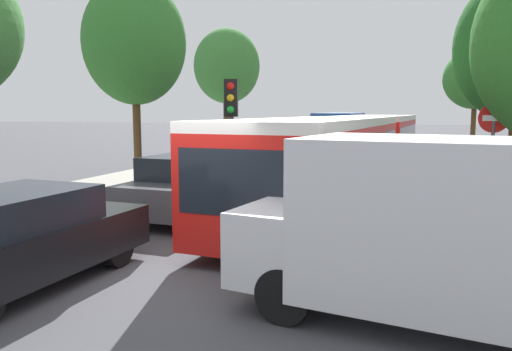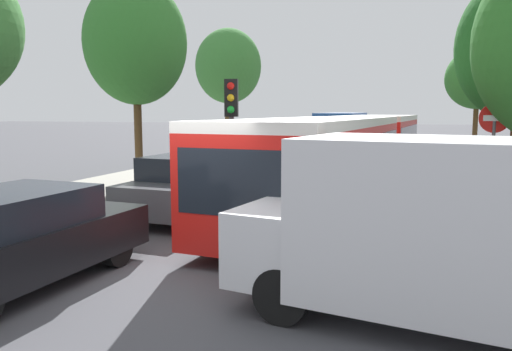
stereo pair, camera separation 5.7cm
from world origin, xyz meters
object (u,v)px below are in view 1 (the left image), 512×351
at_px(city_bus_rear, 341,127).
at_px(queued_car_navy, 254,164).
at_px(queued_car_white, 295,153).
at_px(tree_left_mid, 133,46).
at_px(queued_car_graphite, 192,185).
at_px(tree_right_far, 477,80).
at_px(traffic_light, 231,117).
at_px(no_entry_sign, 492,143).
at_px(white_van, 455,228).
at_px(articulated_bus, 349,151).
at_px(queued_car_black, 16,239).
at_px(tree_left_far, 227,67).

height_order(city_bus_rear, queued_car_navy, city_bus_rear).
height_order(queued_car_navy, queued_car_white, queued_car_white).
xyz_separation_m(queued_car_navy, tree_left_mid, (-3.81, -1.62, 4.09)).
distance_m(queued_car_graphite, queued_car_navy, 5.53).
bearing_deg(tree_left_mid, tree_right_far, 50.18).
bearing_deg(traffic_light, city_bus_rear, 168.14).
bearing_deg(queued_car_white, no_entry_sign, -139.24).
bearing_deg(white_van, queued_car_white, -60.90).
height_order(queued_car_graphite, no_entry_sign, no_entry_sign).
bearing_deg(queued_car_navy, no_entry_sign, -114.75).
relative_size(articulated_bus, tree_right_far, 2.76).
relative_size(articulated_bus, queued_car_black, 3.86).
relative_size(articulated_bus, traffic_light, 4.93).
bearing_deg(queued_car_black, white_van, -82.04).
bearing_deg(articulated_bus, tree_right_far, 165.61).
bearing_deg(queued_car_navy, white_van, -147.44).
relative_size(queued_car_black, no_entry_sign, 1.54).
relative_size(no_entry_sign, tree_right_far, 0.46).
height_order(tree_left_far, tree_right_far, tree_left_far).
relative_size(city_bus_rear, queued_car_graphite, 2.58).
xyz_separation_m(queued_car_navy, queued_car_white, (0.30, 5.16, 0.00)).
distance_m(tree_left_mid, tree_right_far, 19.31).
bearing_deg(queued_car_white, queued_car_black, -178.32).
bearing_deg(traffic_light, tree_right_far, 144.18).
xyz_separation_m(articulated_bus, white_van, (2.43, -9.14, -0.18)).
xyz_separation_m(queued_car_white, no_entry_sign, (6.94, -8.98, 1.12)).
bearing_deg(queued_car_white, white_van, -157.08).
height_order(queued_car_graphite, traffic_light, traffic_light).
height_order(no_entry_sign, tree_right_far, tree_right_far).
bearing_deg(queued_car_graphite, queued_car_white, 2.28).
bearing_deg(queued_car_graphite, tree_left_mid, 48.45).
xyz_separation_m(queued_car_white, white_van, (5.68, -15.74, 0.48)).
relative_size(queued_car_white, tree_left_far, 0.65).
height_order(queued_car_graphite, queued_car_navy, queued_car_graphite).
bearing_deg(queued_car_graphite, tree_right_far, -21.06).
bearing_deg(tree_left_far, queued_car_black, -78.58).
distance_m(city_bus_rear, queued_car_navy, 21.15).
height_order(queued_car_graphite, white_van, white_van).
xyz_separation_m(queued_car_black, tree_left_mid, (-3.71, 9.48, 4.09)).
height_order(queued_car_white, tree_left_mid, tree_left_mid).
bearing_deg(no_entry_sign, city_bus_rear, -163.96).
relative_size(city_bus_rear, tree_right_far, 1.93).
height_order(articulated_bus, traffic_light, traffic_light).
bearing_deg(tree_left_far, queued_car_white, -26.44).
relative_size(city_bus_rear, white_van, 2.24).
relative_size(queued_car_navy, white_van, 0.83).
bearing_deg(traffic_light, tree_left_far, -172.80).
height_order(queued_car_navy, tree_left_far, tree_left_far).
bearing_deg(queued_car_navy, city_bus_rear, 2.93).
relative_size(queued_car_black, queued_car_graphite, 0.95).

